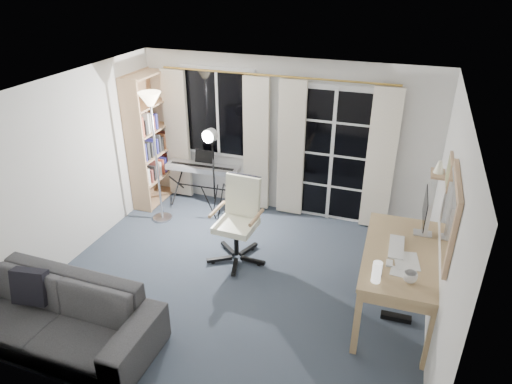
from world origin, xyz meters
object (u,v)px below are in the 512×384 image
studio_light (211,146)px  sofa (49,306)px  monitor (427,210)px  office_chair (240,212)px  bookshelf (149,142)px  torchiere_lamp (152,120)px  keyboard_piano (203,169)px  mug (410,276)px  desk (400,260)px

studio_light → sofa: studio_light is taller
studio_light → monitor: (2.97, -0.82, -0.06)m
office_chair → sofa: 2.47m
bookshelf → office_chair: bearing=-28.6°
torchiere_lamp → monitor: torchiere_lamp is taller
studio_light → sofa: bearing=-91.0°
torchiere_lamp → keyboard_piano: (0.42, 0.64, -0.96)m
mug → studio_light: bearing=148.4°
desk → monitor: monitor is taller
studio_light → mug: size_ratio=11.04×
mug → monitor: bearing=84.2°
bookshelf → studio_light: bookshelf is taller
monitor → sofa: 4.13m
bookshelf → office_chair: (1.97, -1.08, -0.34)m
keyboard_piano → desk: (3.11, -1.65, 0.08)m
studio_light → monitor: 3.08m
keyboard_piano → studio_light: studio_light is taller
keyboard_piano → mug: 3.88m
torchiere_lamp → studio_light: torchiere_lamp is taller
bookshelf → sofa: (0.68, -3.18, -0.56)m
torchiere_lamp → studio_light: bearing=19.0°
monitor → mug: 0.99m
keyboard_piano → mug: (3.21, -2.15, 0.25)m
keyboard_piano → desk: size_ratio=0.76×
office_chair → desk: size_ratio=0.72×
office_chair → desk: 2.10m
bookshelf → sofa: 3.30m
studio_light → mug: bearing=-21.8°
bookshelf → studio_light: size_ratio=1.41×
bookshelf → studio_light: (1.23, -0.32, 0.20)m
keyboard_piano → office_chair: (1.08, -1.15, 0.02)m
desk → studio_light: bearing=154.0°
keyboard_piano → monitor: (3.31, -1.20, 0.50)m
desk → sofa: size_ratio=0.69×
mug → sofa: mug is taller
bookshelf → keyboard_piano: bookshelf is taller
keyboard_piano → studio_light: (0.34, -0.38, 0.56)m
torchiere_lamp → keyboard_piano: bearing=56.7°
bookshelf → desk: (4.01, -1.59, -0.28)m
office_chair → torchiere_lamp: bearing=164.3°
office_chair → monitor: 2.29m
mug → keyboard_piano: bearing=146.2°
monitor → torchiere_lamp: bearing=170.0°
studio_light → sofa: 3.01m
torchiere_lamp → studio_light: (0.76, 0.26, -0.40)m
studio_light → office_chair: bearing=-36.2°
keyboard_piano → sofa: bearing=-96.4°
studio_light → desk: (2.78, -1.27, -0.48)m
bookshelf → torchiere_lamp: (0.47, -0.58, 0.60)m
office_chair → mug: 2.37m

